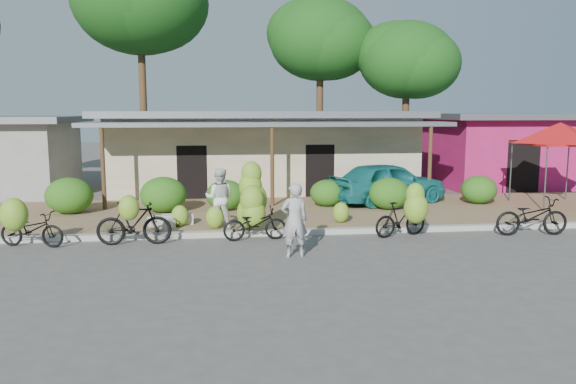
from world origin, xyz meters
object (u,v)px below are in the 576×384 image
(bike_far_left, at_px, (28,226))
(bike_far_right, at_px, (532,216))
(bystander, at_px, (219,198))
(bike_center, at_px, (253,208))
(red_canopy, at_px, (560,133))
(tree_near_right, at_px, (403,58))
(bike_right, at_px, (406,214))
(sack_near, at_px, (177,219))
(teal_van, at_px, (388,182))
(bike_left, at_px, (133,222))
(vendor, at_px, (294,220))
(tree_center_right, at_px, (316,38))
(sack_far, at_px, (162,222))

(bike_far_left, distance_m, bike_far_right, 13.11)
(bike_far_right, bearing_deg, bystander, 83.14)
(bike_center, bearing_deg, red_canopy, -77.77)
(tree_near_right, relative_size, bike_right, 4.70)
(sack_near, distance_m, teal_van, 7.75)
(red_canopy, bearing_deg, sack_near, -171.92)
(bike_left, height_order, bike_center, bike_center)
(bike_left, height_order, teal_van, teal_van)
(vendor, distance_m, bystander, 3.43)
(red_canopy, height_order, bike_far_left, red_canopy)
(bike_center, bearing_deg, tree_center_right, -20.76)
(red_canopy, relative_size, teal_van, 0.81)
(red_canopy, bearing_deg, teal_van, 168.62)
(red_canopy, distance_m, vendor, 11.40)
(red_canopy, bearing_deg, bike_center, -162.96)
(vendor, bearing_deg, bike_left, -28.88)
(bike_right, xyz_separation_m, bystander, (-4.90, 1.43, 0.29))
(tree_near_right, xyz_separation_m, sack_far, (-10.74, -11.71, -5.69))
(tree_center_right, bearing_deg, bike_center, -105.96)
(tree_center_right, xyz_separation_m, teal_van, (0.81, -10.39, -6.28))
(bike_left, bearing_deg, tree_near_right, -40.11)
(bike_far_left, relative_size, sack_near, 2.11)
(red_canopy, bearing_deg, bystander, -168.19)
(bike_far_left, bearing_deg, tree_center_right, -16.79)
(bike_left, distance_m, bystander, 2.57)
(red_canopy, bearing_deg, tree_near_right, 104.57)
(bike_left, xyz_separation_m, teal_van, (8.08, 4.93, 0.24))
(tree_near_right, bearing_deg, teal_van, -110.82)
(sack_far, relative_size, bystander, 0.45)
(tree_center_right, xyz_separation_m, bike_left, (-7.27, -15.32, -6.52))
(teal_van, bearing_deg, bike_far_right, -173.78)
(vendor, bearing_deg, bike_far_right, -173.81)
(bike_left, distance_m, bike_center, 3.08)
(bike_far_right, xyz_separation_m, bystander, (-8.42, 1.48, 0.44))
(bike_right, xyz_separation_m, bike_far_right, (3.52, -0.05, -0.15))
(bike_left, distance_m, bike_right, 7.06)
(bystander, bearing_deg, tree_near_right, -117.41)
(sack_near, xyz_separation_m, vendor, (2.93, -3.57, 0.60))
(bystander, bearing_deg, red_canopy, -158.29)
(bike_center, relative_size, sack_far, 2.72)
(tree_center_right, bearing_deg, tree_near_right, -26.57)
(tree_near_right, height_order, bike_center, tree_near_right)
(tree_center_right, relative_size, bike_far_right, 4.54)
(sack_near, distance_m, bystander, 1.52)
(tree_near_right, relative_size, sack_near, 9.13)
(bike_far_left, height_order, sack_near, bike_far_left)
(bike_far_right, height_order, sack_near, bike_far_right)
(bystander, bearing_deg, bike_right, 173.66)
(bike_far_right, height_order, bystander, bystander)
(tree_near_right, distance_m, vendor, 17.42)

